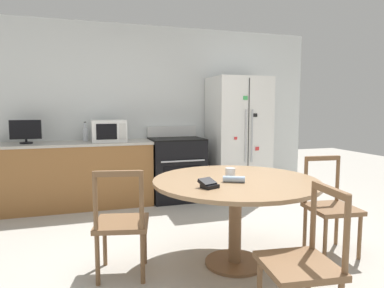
% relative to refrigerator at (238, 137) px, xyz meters
% --- Properties ---
extents(ground_plane, '(14.00, 14.00, 0.00)m').
position_rel_refrigerator_xyz_m(ground_plane, '(-1.25, -2.22, -0.91)').
color(ground_plane, '#B2ADA3').
extents(back_wall, '(5.20, 0.10, 2.60)m').
position_rel_refrigerator_xyz_m(back_wall, '(-1.25, 0.43, 0.39)').
color(back_wall, silver).
rests_on(back_wall, ground_plane).
extents(kitchen_counter, '(2.09, 0.64, 0.90)m').
position_rel_refrigerator_xyz_m(kitchen_counter, '(-2.41, 0.07, -0.46)').
color(kitchen_counter, '#936033').
rests_on(kitchen_counter, ground_plane).
extents(refrigerator, '(0.85, 0.74, 1.83)m').
position_rel_refrigerator_xyz_m(refrigerator, '(0.00, 0.00, 0.00)').
color(refrigerator, white).
rests_on(refrigerator, ground_plane).
extents(oven_range, '(0.77, 0.68, 1.08)m').
position_rel_refrigerator_xyz_m(oven_range, '(-0.98, 0.04, -0.45)').
color(oven_range, black).
rests_on(oven_range, ground_plane).
extents(microwave, '(0.47, 0.39, 0.30)m').
position_rel_refrigerator_xyz_m(microwave, '(-1.95, 0.05, 0.14)').
color(microwave, white).
rests_on(microwave, kitchen_counter).
extents(countertop_tv, '(0.38, 0.16, 0.31)m').
position_rel_refrigerator_xyz_m(countertop_tv, '(-3.01, 0.07, 0.15)').
color(countertop_tv, black).
rests_on(countertop_tv, kitchen_counter).
extents(counter_bottle, '(0.07, 0.07, 0.27)m').
position_rel_refrigerator_xyz_m(counter_bottle, '(-2.26, 0.17, 0.09)').
color(counter_bottle, silver).
rests_on(counter_bottle, kitchen_counter).
extents(dining_table, '(1.42, 1.42, 0.76)m').
position_rel_refrigerator_xyz_m(dining_table, '(-1.04, -2.20, -0.27)').
color(dining_table, '#997551').
rests_on(dining_table, ground_plane).
extents(dining_chair_right, '(0.46, 0.46, 0.90)m').
position_rel_refrigerator_xyz_m(dining_chair_right, '(-0.08, -2.23, -0.48)').
color(dining_chair_right, brown).
rests_on(dining_chair_right, ground_plane).
extents(dining_chair_left, '(0.50, 0.50, 0.90)m').
position_rel_refrigerator_xyz_m(dining_chair_left, '(-2.01, -2.11, -0.48)').
color(dining_chair_left, brown).
rests_on(dining_chair_left, ground_plane).
extents(dining_chair_near, '(0.47, 0.47, 0.90)m').
position_rel_refrigerator_xyz_m(dining_chair_near, '(-1.04, -3.16, -0.48)').
color(dining_chair_near, brown).
rests_on(dining_chair_near, ground_plane).
extents(candle_glass, '(0.09, 0.09, 0.09)m').
position_rel_refrigerator_xyz_m(candle_glass, '(-1.06, -2.12, -0.12)').
color(candle_glass, silver).
rests_on(candle_glass, dining_table).
extents(folded_napkin, '(0.19, 0.13, 0.05)m').
position_rel_refrigerator_xyz_m(folded_napkin, '(-1.11, -2.30, -0.13)').
color(folded_napkin, '#A3BCDB').
rests_on(folded_napkin, dining_table).
extents(wallet, '(0.16, 0.16, 0.07)m').
position_rel_refrigerator_xyz_m(wallet, '(-1.37, -2.42, -0.13)').
color(wallet, black).
rests_on(wallet, dining_table).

